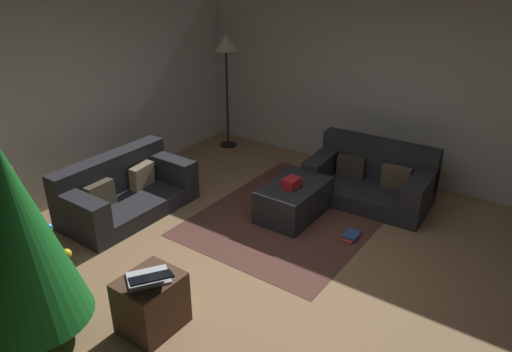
{
  "coord_description": "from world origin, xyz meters",
  "views": [
    {
      "loc": [
        -3.25,
        -2.2,
        3.01
      ],
      "look_at": [
        0.64,
        0.58,
        0.75
      ],
      "focal_mm": 33.82,
      "sensor_mm": 36.0,
      "label": 1
    }
  ],
  "objects_px": {
    "ottoman": "(294,200)",
    "tv_remote": "(295,186)",
    "corner_lamp": "(226,52)",
    "couch_right": "(372,178)",
    "christmas_tree": "(18,235)",
    "couch_left": "(123,191)",
    "book_stack": "(351,236)",
    "side_table": "(151,303)",
    "laptop": "(149,278)",
    "gift_box": "(291,183)"
  },
  "relations": [
    {
      "from": "ottoman",
      "to": "christmas_tree",
      "type": "bearing_deg",
      "value": 167.73
    },
    {
      "from": "ottoman",
      "to": "corner_lamp",
      "type": "bearing_deg",
      "value": 57.19
    },
    {
      "from": "christmas_tree",
      "to": "laptop",
      "type": "distance_m",
      "value": 1.06
    },
    {
      "from": "gift_box",
      "to": "couch_right",
      "type": "bearing_deg",
      "value": -27.95
    },
    {
      "from": "couch_left",
      "to": "christmas_tree",
      "type": "xyz_separation_m",
      "value": [
        -1.88,
        -1.13,
        0.75
      ]
    },
    {
      "from": "couch_left",
      "to": "couch_right",
      "type": "bearing_deg",
      "value": 131.97
    },
    {
      "from": "ottoman",
      "to": "christmas_tree",
      "type": "height_order",
      "value": "christmas_tree"
    },
    {
      "from": "couch_left",
      "to": "side_table",
      "type": "distance_m",
      "value": 2.2
    },
    {
      "from": "tv_remote",
      "to": "christmas_tree",
      "type": "xyz_separation_m",
      "value": [
        -2.99,
        0.7,
        0.59
      ]
    },
    {
      "from": "book_stack",
      "to": "couch_right",
      "type": "bearing_deg",
      "value": 12.06
    },
    {
      "from": "couch_right",
      "to": "tv_remote",
      "type": "distance_m",
      "value": 1.17
    },
    {
      "from": "couch_right",
      "to": "side_table",
      "type": "bearing_deg",
      "value": 77.53
    },
    {
      "from": "couch_right",
      "to": "book_stack",
      "type": "xyz_separation_m",
      "value": [
        -1.04,
        -0.22,
        -0.26
      ]
    },
    {
      "from": "tv_remote",
      "to": "christmas_tree",
      "type": "height_order",
      "value": "christmas_tree"
    },
    {
      "from": "corner_lamp",
      "to": "couch_right",
      "type": "bearing_deg",
      "value": -98.17
    },
    {
      "from": "side_table",
      "to": "book_stack",
      "type": "bearing_deg",
      "value": -18.69
    },
    {
      "from": "couch_right",
      "to": "corner_lamp",
      "type": "height_order",
      "value": "corner_lamp"
    },
    {
      "from": "couch_right",
      "to": "tv_remote",
      "type": "relative_size",
      "value": 9.89
    },
    {
      "from": "gift_box",
      "to": "christmas_tree",
      "type": "relative_size",
      "value": 0.11
    },
    {
      "from": "couch_left",
      "to": "book_stack",
      "type": "distance_m",
      "value": 2.83
    },
    {
      "from": "christmas_tree",
      "to": "book_stack",
      "type": "relative_size",
      "value": 6.72
    },
    {
      "from": "christmas_tree",
      "to": "side_table",
      "type": "xyz_separation_m",
      "value": [
        0.64,
        -0.69,
        -0.77
      ]
    },
    {
      "from": "couch_left",
      "to": "corner_lamp",
      "type": "distance_m",
      "value": 2.84
    },
    {
      "from": "couch_left",
      "to": "couch_right",
      "type": "xyz_separation_m",
      "value": [
        2.12,
        -2.38,
        0.01
      ]
    },
    {
      "from": "couch_right",
      "to": "gift_box",
      "type": "bearing_deg",
      "value": 59.07
    },
    {
      "from": "ottoman",
      "to": "christmas_tree",
      "type": "distance_m",
      "value": 3.2
    },
    {
      "from": "couch_right",
      "to": "book_stack",
      "type": "distance_m",
      "value": 1.1
    },
    {
      "from": "side_table",
      "to": "laptop",
      "type": "xyz_separation_m",
      "value": [
        -0.04,
        -0.06,
        0.31
      ]
    },
    {
      "from": "gift_box",
      "to": "corner_lamp",
      "type": "xyz_separation_m",
      "value": [
        1.47,
        2.14,
        1.07
      ]
    },
    {
      "from": "couch_left",
      "to": "tv_remote",
      "type": "relative_size",
      "value": 10.24
    },
    {
      "from": "christmas_tree",
      "to": "laptop",
      "type": "height_order",
      "value": "christmas_tree"
    },
    {
      "from": "tv_remote",
      "to": "laptop",
      "type": "height_order",
      "value": "laptop"
    },
    {
      "from": "gift_box",
      "to": "corner_lamp",
      "type": "relative_size",
      "value": 0.12
    },
    {
      "from": "gift_box",
      "to": "book_stack",
      "type": "relative_size",
      "value": 0.74
    },
    {
      "from": "christmas_tree",
      "to": "side_table",
      "type": "height_order",
      "value": "christmas_tree"
    },
    {
      "from": "side_table",
      "to": "book_stack",
      "type": "height_order",
      "value": "side_table"
    },
    {
      "from": "couch_right",
      "to": "side_table",
      "type": "relative_size",
      "value": 3.04
    },
    {
      "from": "tv_remote",
      "to": "christmas_tree",
      "type": "bearing_deg",
      "value": 147.38
    },
    {
      "from": "couch_left",
      "to": "gift_box",
      "type": "distance_m",
      "value": 2.1
    },
    {
      "from": "laptop",
      "to": "corner_lamp",
      "type": "relative_size",
      "value": 0.3
    },
    {
      "from": "ottoman",
      "to": "gift_box",
      "type": "bearing_deg",
      "value": -169.57
    },
    {
      "from": "couch_right",
      "to": "ottoman",
      "type": "xyz_separation_m",
      "value": [
        -0.98,
        0.59,
        -0.08
      ]
    },
    {
      "from": "gift_box",
      "to": "tv_remote",
      "type": "distance_m",
      "value": 0.09
    },
    {
      "from": "corner_lamp",
      "to": "tv_remote",
      "type": "bearing_deg",
      "value": -123.03
    },
    {
      "from": "corner_lamp",
      "to": "christmas_tree",
      "type": "bearing_deg",
      "value": -161.56
    },
    {
      "from": "laptop",
      "to": "tv_remote",
      "type": "bearing_deg",
      "value": 1.13
    },
    {
      "from": "book_stack",
      "to": "corner_lamp",
      "type": "height_order",
      "value": "corner_lamp"
    },
    {
      "from": "christmas_tree",
      "to": "ottoman",
      "type": "bearing_deg",
      "value": -12.27
    },
    {
      "from": "ottoman",
      "to": "tv_remote",
      "type": "bearing_deg",
      "value": -133.65
    },
    {
      "from": "christmas_tree",
      "to": "book_stack",
      "type": "distance_m",
      "value": 3.46
    }
  ]
}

